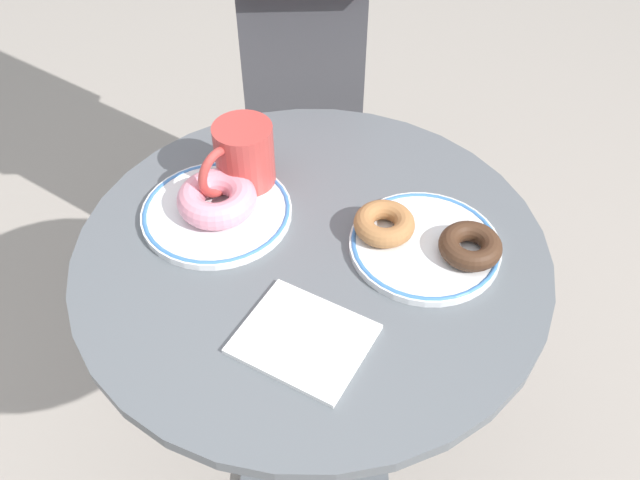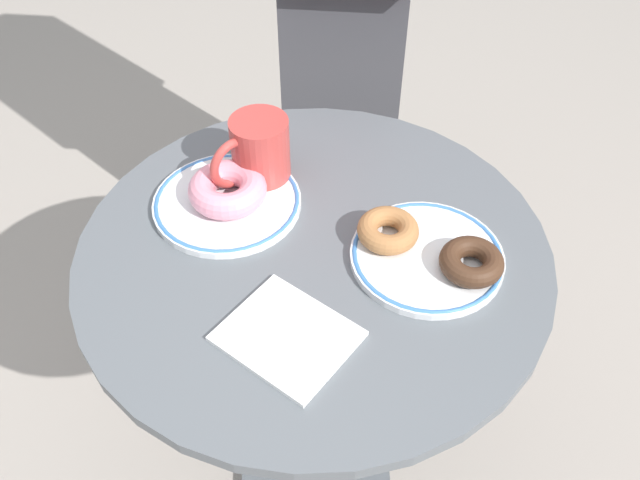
{
  "view_description": "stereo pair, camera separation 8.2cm",
  "coord_description": "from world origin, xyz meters",
  "views": [
    {
      "loc": [
        0.19,
        -0.56,
        1.33
      ],
      "look_at": [
        0.02,
        -0.01,
        0.73
      ],
      "focal_mm": 37.03,
      "sensor_mm": 36.0,
      "label": 1
    },
    {
      "loc": [
        0.26,
        -0.53,
        1.33
      ],
      "look_at": [
        0.02,
        -0.01,
        0.73
      ],
      "focal_mm": 37.03,
      "sensor_mm": 36.0,
      "label": 2
    }
  ],
  "objects": [
    {
      "name": "paper_napkin",
      "position": [
        0.04,
        -0.14,
        0.71
      ],
      "size": [
        0.16,
        0.15,
        0.01
      ],
      "primitive_type": "cube",
      "rotation": [
        0.0,
        0.0,
        -0.21
      ],
      "color": "white",
      "rests_on": "cafe_table"
    },
    {
      "name": "cafe_table",
      "position": [
        0.0,
        0.0,
        0.49
      ],
      "size": [
        0.62,
        0.62,
        0.7
      ],
      "color": "#565B60",
      "rests_on": "ground"
    },
    {
      "name": "coffee_mug",
      "position": [
        -0.13,
        0.08,
        0.76
      ],
      "size": [
        0.08,
        0.12,
        0.1
      ],
      "color": "#B73D38",
      "rests_on": "cafe_table"
    },
    {
      "name": "donut_pink_frosted",
      "position": [
        -0.14,
        0.02,
        0.73
      ],
      "size": [
        0.11,
        0.11,
        0.04
      ],
      "primitive_type": "torus",
      "rotation": [
        0.0,
        0.0,
        1.57
      ],
      "color": "pink",
      "rests_on": "plate_left"
    },
    {
      "name": "plate_left",
      "position": [
        -0.14,
        0.02,
        0.71
      ],
      "size": [
        0.2,
        0.2,
        0.01
      ],
      "color": "white",
      "rests_on": "cafe_table"
    },
    {
      "name": "plate_right",
      "position": [
        0.14,
        0.04,
        0.71
      ],
      "size": [
        0.2,
        0.2,
        0.01
      ],
      "color": "white",
      "rests_on": "cafe_table"
    },
    {
      "name": "donut_chocolate",
      "position": [
        0.2,
        0.04,
        0.73
      ],
      "size": [
        0.1,
        0.1,
        0.03
      ],
      "primitive_type": "torus",
      "rotation": [
        0.0,
        0.0,
        1.25
      ],
      "color": "#422819",
      "rests_on": "plate_right"
    },
    {
      "name": "donut_cinnamon",
      "position": [
        0.08,
        0.04,
        0.73
      ],
      "size": [
        0.11,
        0.11,
        0.03
      ],
      "primitive_type": "torus",
      "rotation": [
        0.0,
        0.0,
        0.49
      ],
      "color": "#A36B3D",
      "rests_on": "plate_right"
    }
  ]
}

